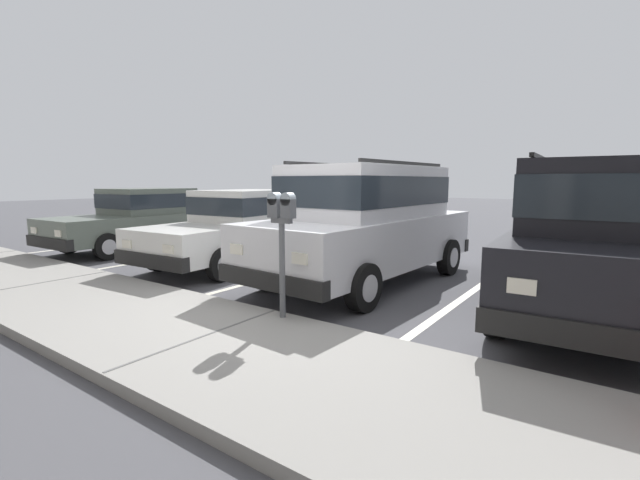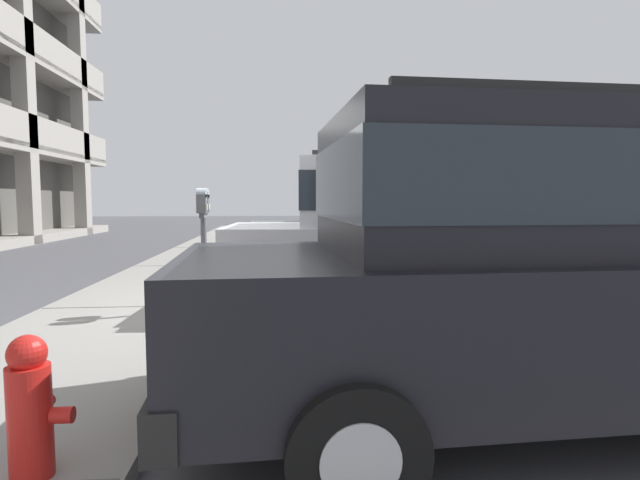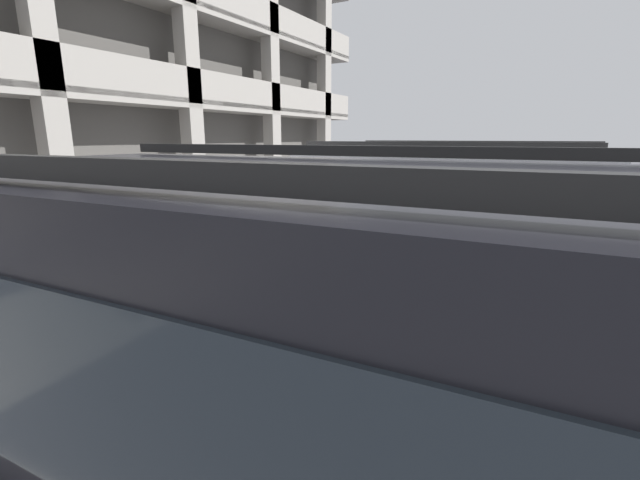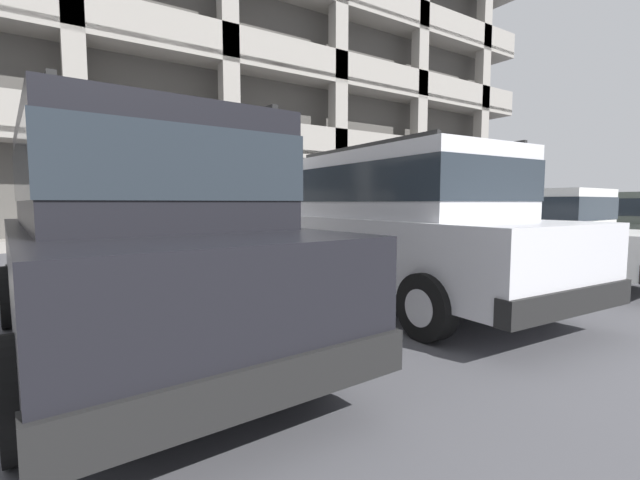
% 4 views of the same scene
% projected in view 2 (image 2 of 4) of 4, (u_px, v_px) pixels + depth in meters
% --- Properties ---
extents(ground_plane, '(80.00, 80.00, 0.10)m').
position_uv_depth(ground_plane, '(236.00, 318.00, 6.39)').
color(ground_plane, '#4C4C51').
extents(sidewalk, '(40.00, 2.20, 0.12)m').
position_uv_depth(sidewalk, '(132.00, 312.00, 6.27)').
color(sidewalk, gray).
rests_on(sidewalk, ground_plane).
extents(parking_stall_lines, '(13.17, 4.80, 0.01)m').
position_uv_depth(parking_stall_lines, '(331.00, 290.00, 8.12)').
color(parking_stall_lines, silver).
rests_on(parking_stall_lines, ground_plane).
extents(silver_suv, '(2.19, 4.87, 2.03)m').
position_uv_depth(silver_suv, '(409.00, 228.00, 6.57)').
color(silver_suv, silver).
rests_on(silver_suv, ground_plane).
extents(red_sedan, '(2.19, 4.87, 2.03)m').
position_uv_depth(red_sedan, '(550.00, 257.00, 3.26)').
color(red_sedan, black).
rests_on(red_sedan, ground_plane).
extents(dark_hatchback, '(2.05, 4.59, 1.54)m').
position_uv_depth(dark_hatchback, '(366.00, 234.00, 9.53)').
color(dark_hatchback, silver).
rests_on(dark_hatchback, ground_plane).
extents(blue_coupe, '(1.96, 4.54, 1.54)m').
position_uv_depth(blue_coupe, '(340.00, 225.00, 13.04)').
color(blue_coupe, '#5B665B').
rests_on(blue_coupe, ground_plane).
extents(parking_meter_near, '(0.35, 0.12, 1.48)m').
position_uv_depth(parking_meter_near, '(203.00, 220.00, 6.00)').
color(parking_meter_near, '#595B60').
rests_on(parking_meter_near, sidewalk).
extents(fire_hydrant, '(0.30, 0.30, 0.70)m').
position_uv_depth(fire_hydrant, '(31.00, 408.00, 2.39)').
color(fire_hydrant, red).
rests_on(fire_hydrant, sidewalk).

